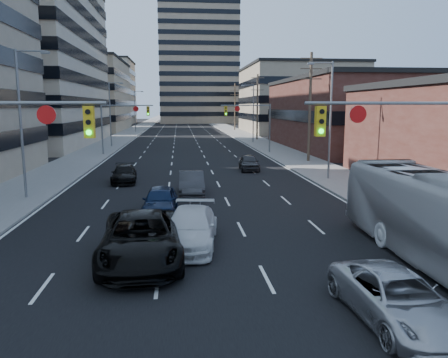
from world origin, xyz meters
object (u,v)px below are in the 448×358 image
object	(u,v)px
white_van	(190,228)
sedan_blue	(160,200)
black_pickup	(141,239)
silver_suv	(397,298)

from	to	relation	value
white_van	sedan_blue	size ratio (longest dim) A/B	1.20
black_pickup	white_van	world-z (taller)	black_pickup
black_pickup	white_van	size ratio (longest dim) A/B	1.23
silver_suv	sedan_blue	world-z (taller)	sedan_blue
black_pickup	white_van	distance (m)	2.50
black_pickup	silver_suv	size ratio (longest dim) A/B	1.33
black_pickup	silver_suv	distance (m)	8.91
black_pickup	sedan_blue	bearing A→B (deg)	84.00
black_pickup	silver_suv	xyz separation A→B (m)	(7.14, -5.32, -0.22)
black_pickup	sedan_blue	distance (m)	7.26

